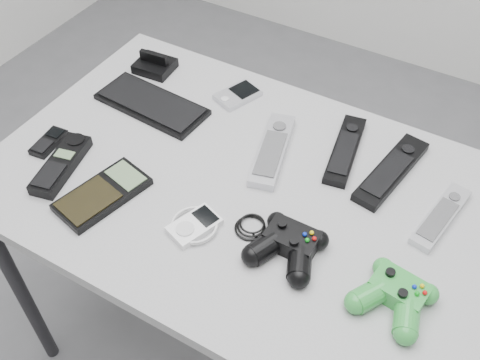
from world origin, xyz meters
The scene contains 14 objects.
desk centered at (-0.04, 0.09, 0.66)m, with size 1.07×0.69×0.72m.
pda_keyboard centered at (-0.36, 0.20, 0.73)m, with size 0.27×0.11×0.02m, color black.
dock_bracket centered at (-0.44, 0.32, 0.74)m, with size 0.09×0.08×0.05m, color black.
pda centered at (-0.20, 0.33, 0.73)m, with size 0.07×0.10×0.02m, color #BABAC2.
remote_silver_a centered at (-0.04, 0.20, 0.73)m, with size 0.06×0.22×0.02m, color #BABAC2.
remote_black_a centered at (0.10, 0.28, 0.73)m, with size 0.05×0.21×0.02m, color black.
remote_black_b centered at (0.21, 0.27, 0.73)m, with size 0.06×0.23×0.02m, color black.
remote_silver_b centered at (0.33, 0.20, 0.73)m, with size 0.04×0.19×0.02m, color silver.
mobile_phone centered at (-0.48, -0.02, 0.73)m, with size 0.04×0.09×0.02m, color black.
cordless_handset centered at (-0.40, -0.06, 0.73)m, with size 0.05×0.17×0.03m, color black.
calculator centered at (-0.27, -0.08, 0.73)m, with size 0.09×0.19×0.02m, color black.
mp3_player centered at (-0.07, -0.05, 0.73)m, with size 0.09×0.10×0.02m, color white.
controller_black centered at (0.11, -0.01, 0.74)m, with size 0.23×0.14×0.05m, color black, non-canonical shape.
controller_green centered at (0.31, -0.02, 0.74)m, with size 0.13×0.14×0.05m, color green, non-canonical shape.
Camera 1 is at (0.34, -0.59, 1.57)m, focal length 42.00 mm.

